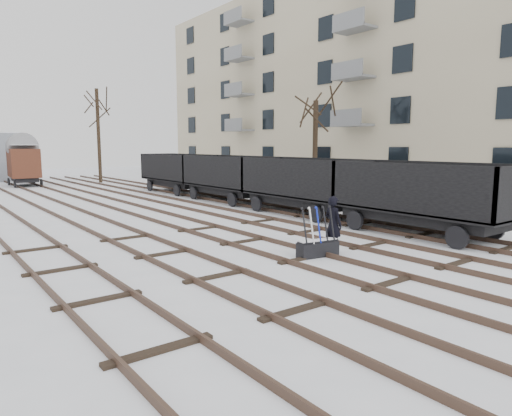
{
  "coord_description": "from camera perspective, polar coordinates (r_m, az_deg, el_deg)",
  "views": [
    {
      "loc": [
        -8.98,
        -9.51,
        3.32
      ],
      "look_at": [
        0.27,
        2.69,
        1.2
      ],
      "focal_mm": 32.0,
      "sensor_mm": 36.0,
      "label": 1
    }
  ],
  "objects": [
    {
      "name": "tree_far_right",
      "position": [
        42.94,
        -19.08,
        8.49
      ],
      "size": [
        0.3,
        0.3,
        8.19
      ],
      "primitive_type": "cylinder",
      "color": "black",
      "rests_on": "ground"
    },
    {
      "name": "apartment_block",
      "position": [
        37.57,
        14.1,
        14.88
      ],
      "size": [
        10.12,
        45.0,
        16.1
      ],
      "color": "beige",
      "rests_on": "ground"
    },
    {
      "name": "box_van_wagon",
      "position": [
        41.79,
        -27.07,
        5.14
      ],
      "size": [
        2.64,
        4.55,
        3.35
      ],
      "rotation": [
        0.0,
        0.0,
        -0.08
      ],
      "color": "black",
      "rests_on": "ground"
    },
    {
      "name": "freight_wagon_d",
      "position": [
        32.56,
        -9.71,
        3.73
      ],
      "size": [
        2.63,
        6.58,
        2.69
      ],
      "color": "black",
      "rests_on": "ground"
    },
    {
      "name": "freight_wagon_c",
      "position": [
        27.06,
        -3.42,
        3.01
      ],
      "size": [
        2.63,
        6.58,
        2.69
      ],
      "color": "black",
      "rests_on": "ground"
    },
    {
      "name": "tracks",
      "position": [
        25.07,
        -15.87,
        0.14
      ],
      "size": [
        13.9,
        52.0,
        0.16
      ],
      "color": "black",
      "rests_on": "ground"
    },
    {
      "name": "freight_wagon_b",
      "position": [
        22.05,
        5.87,
        1.87
      ],
      "size": [
        2.63,
        6.58,
        2.69
      ],
      "color": "black",
      "rests_on": "ground"
    },
    {
      "name": "ground",
      "position": [
        13.49,
        6.03,
        -6.41
      ],
      "size": [
        120.0,
        120.0,
        0.0
      ],
      "primitive_type": "plane",
      "color": "white",
      "rests_on": "ground"
    },
    {
      "name": "ground_frame",
      "position": [
        13.82,
        7.73,
        -4.87
      ],
      "size": [
        1.35,
        0.62,
        1.49
      ],
      "rotation": [
        0.0,
        0.0,
        -0.16
      ],
      "color": "black",
      "rests_on": "ground"
    },
    {
      "name": "tree_near",
      "position": [
        27.77,
        7.38,
        7.08
      ],
      "size": [
        0.3,
        0.3,
        5.93
      ],
      "primitive_type": "cylinder",
      "color": "black",
      "rests_on": "ground"
    },
    {
      "name": "freight_wagon_a",
      "position": [
        17.95,
        19.94,
        0.07
      ],
      "size": [
        2.63,
        6.58,
        2.69
      ],
      "color": "black",
      "rests_on": "ground"
    },
    {
      "name": "worker",
      "position": [
        14.31,
        9.62,
        -2.03
      ],
      "size": [
        0.43,
        0.65,
        1.77
      ],
      "primitive_type": "imported",
      "rotation": [
        0.0,
        0.0,
        1.57
      ],
      "color": "black",
      "rests_on": "ground"
    }
  ]
}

